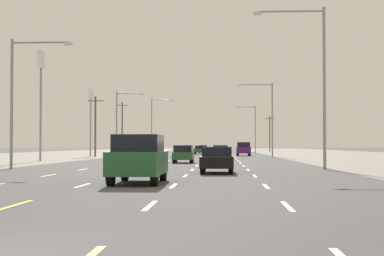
{
  "coord_description": "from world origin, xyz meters",
  "views": [
    {
      "loc": [
        3.58,
        -8.4,
        1.56
      ],
      "look_at": [
        0.42,
        55.92,
        3.39
      ],
      "focal_mm": 56.38,
      "sensor_mm": 36.0,
      "label": 1
    }
  ],
  "objects_px": {
    "streetlight_left_row_2": "(154,122)",
    "streetlight_right_row_2": "(253,126)",
    "pole_sign_left_row_1": "(41,80)",
    "pole_sign_left_row_2": "(91,106)",
    "hatchback_inner_left_distant_a": "(190,149)",
    "streetlight_right_row_1": "(269,114)",
    "suv_far_right_far": "(243,149)",
    "hatchback_center_turn_farthest": "(203,149)",
    "streetlight_left_row_1": "(119,119)",
    "streetlight_right_row_0": "(317,75)",
    "sedan_inner_right_near": "(217,160)",
    "streetlight_left_row_0": "(19,92)",
    "hatchback_center_turn_mid": "(183,154)",
    "suv_center_turn_nearest": "(139,158)",
    "sedan_center_turn_farther": "(200,150)",
    "hatchback_inner_right_midfar": "(220,152)"
  },
  "relations": [
    {
      "from": "hatchback_inner_right_midfar",
      "to": "streetlight_right_row_1",
      "type": "relative_size",
      "value": 0.4
    },
    {
      "from": "hatchback_center_turn_mid",
      "to": "streetlight_left_row_1",
      "type": "relative_size",
      "value": 0.46
    },
    {
      "from": "streetlight_left_row_2",
      "to": "suv_far_right_far",
      "type": "bearing_deg",
      "value": -60.84
    },
    {
      "from": "suv_far_right_far",
      "to": "hatchback_inner_left_distant_a",
      "type": "xyz_separation_m",
      "value": [
        -10.19,
        44.13,
        -0.24
      ]
    },
    {
      "from": "streetlight_right_row_0",
      "to": "streetlight_right_row_1",
      "type": "bearing_deg",
      "value": 90.02
    },
    {
      "from": "hatchback_inner_left_distant_a",
      "to": "streetlight_right_row_1",
      "type": "relative_size",
      "value": 0.4
    },
    {
      "from": "hatchback_inner_right_midfar",
      "to": "sedan_inner_right_near",
      "type": "bearing_deg",
      "value": -90.23
    },
    {
      "from": "hatchback_inner_left_distant_a",
      "to": "streetlight_right_row_1",
      "type": "bearing_deg",
      "value": -76.36
    },
    {
      "from": "hatchback_inner_left_distant_a",
      "to": "streetlight_right_row_2",
      "type": "xyz_separation_m",
      "value": [
        13.16,
        -14.53,
        4.59
      ]
    },
    {
      "from": "streetlight_left_row_1",
      "to": "hatchback_center_turn_mid",
      "type": "bearing_deg",
      "value": -68.54
    },
    {
      "from": "streetlight_left_row_0",
      "to": "streetlight_right_row_1",
      "type": "xyz_separation_m",
      "value": [
        19.37,
        39.44,
        0.63
      ]
    },
    {
      "from": "suv_far_right_far",
      "to": "streetlight_right_row_1",
      "type": "xyz_separation_m",
      "value": [
        2.91,
        -9.84,
        4.61
      ]
    },
    {
      "from": "streetlight_right_row_2",
      "to": "sedan_center_turn_farther",
      "type": "bearing_deg",
      "value": -123.1
    },
    {
      "from": "sedan_inner_right_near",
      "to": "streetlight_left_row_1",
      "type": "xyz_separation_m",
      "value": [
        -13.09,
        44.52,
        4.22
      ]
    },
    {
      "from": "pole_sign_left_row_1",
      "to": "streetlight_right_row_2",
      "type": "distance_m",
      "value": 63.99
    },
    {
      "from": "sedan_center_turn_farther",
      "to": "streetlight_left_row_1",
      "type": "relative_size",
      "value": 0.53
    },
    {
      "from": "hatchback_inner_left_distant_a",
      "to": "streetlight_left_row_2",
      "type": "distance_m",
      "value": 16.74
    },
    {
      "from": "hatchback_inner_left_distant_a",
      "to": "streetlight_right_row_0",
      "type": "distance_m",
      "value": 94.48
    },
    {
      "from": "streetlight_left_row_2",
      "to": "streetlight_right_row_2",
      "type": "bearing_deg",
      "value": -0.0
    },
    {
      "from": "streetlight_right_row_0",
      "to": "hatchback_center_turn_mid",
      "type": "bearing_deg",
      "value": 124.01
    },
    {
      "from": "suv_far_right_far",
      "to": "pole_sign_left_row_2",
      "type": "xyz_separation_m",
      "value": [
        -21.49,
        -4.64,
        6.04
      ]
    },
    {
      "from": "streetlight_right_row_2",
      "to": "pole_sign_left_row_1",
      "type": "bearing_deg",
      "value": -111.97
    },
    {
      "from": "pole_sign_left_row_1",
      "to": "streetlight_right_row_2",
      "type": "relative_size",
      "value": 1.17
    },
    {
      "from": "sedan_inner_right_near",
      "to": "streetlight_left_row_0",
      "type": "xyz_separation_m",
      "value": [
        -13.01,
        5.08,
        4.25
      ]
    },
    {
      "from": "hatchback_inner_left_distant_a",
      "to": "hatchback_center_turn_mid",
      "type": "bearing_deg",
      "value": -87.37
    },
    {
      "from": "hatchback_inner_right_midfar",
      "to": "streetlight_right_row_0",
      "type": "height_order",
      "value": "streetlight_right_row_0"
    },
    {
      "from": "suv_far_right_far",
      "to": "pole_sign_left_row_1",
      "type": "bearing_deg",
      "value": -125.21
    },
    {
      "from": "streetlight_left_row_1",
      "to": "streetlight_right_row_0",
      "type": "bearing_deg",
      "value": -63.75
    },
    {
      "from": "sedan_center_turn_farther",
      "to": "streetlight_right_row_2",
      "type": "relative_size",
      "value": 0.49
    },
    {
      "from": "suv_far_right_far",
      "to": "streetlight_right_row_1",
      "type": "bearing_deg",
      "value": -73.54
    },
    {
      "from": "sedan_inner_right_near",
      "to": "suv_far_right_far",
      "type": "xyz_separation_m",
      "value": [
        3.44,
        54.37,
        0.27
      ]
    },
    {
      "from": "hatchback_inner_right_midfar",
      "to": "streetlight_left_row_1",
      "type": "xyz_separation_m",
      "value": [
        -13.22,
        11.08,
        4.19
      ]
    },
    {
      "from": "pole_sign_left_row_1",
      "to": "streetlight_right_row_1",
      "type": "height_order",
      "value": "pole_sign_left_row_1"
    },
    {
      "from": "pole_sign_left_row_1",
      "to": "pole_sign_left_row_2",
      "type": "xyz_separation_m",
      "value": [
        -0.54,
        25.05,
        -0.9
      ]
    },
    {
      "from": "hatchback_center_turn_mid",
      "to": "streetlight_left_row_1",
      "type": "distance_m",
      "value": 27.64
    },
    {
      "from": "pole_sign_left_row_1",
      "to": "streetlight_left_row_1",
      "type": "bearing_deg",
      "value": 77.44
    },
    {
      "from": "hatchback_center_turn_mid",
      "to": "hatchback_inner_left_distant_a",
      "type": "relative_size",
      "value": 1.0
    },
    {
      "from": "sedan_center_turn_farther",
      "to": "hatchback_center_turn_farthest",
      "type": "bearing_deg",
      "value": 89.8
    },
    {
      "from": "suv_far_right_far",
      "to": "hatchback_center_turn_farthest",
      "type": "xyz_separation_m",
      "value": [
        -6.81,
        30.18,
        -0.24
      ]
    },
    {
      "from": "hatchback_center_turn_mid",
      "to": "streetlight_right_row_2",
      "type": "relative_size",
      "value": 0.42
    },
    {
      "from": "suv_center_turn_nearest",
      "to": "streetlight_right_row_0",
      "type": "bearing_deg",
      "value": 56.32
    },
    {
      "from": "hatchback_inner_right_midfar",
      "to": "hatchback_center_turn_mid",
      "type": "bearing_deg",
      "value": -102.68
    },
    {
      "from": "hatchback_center_turn_mid",
      "to": "hatchback_inner_left_distant_a",
      "type": "height_order",
      "value": "same"
    },
    {
      "from": "hatchback_inner_right_midfar",
      "to": "suv_far_right_far",
      "type": "distance_m",
      "value": 21.18
    },
    {
      "from": "streetlight_right_row_2",
      "to": "streetlight_right_row_1",
      "type": "bearing_deg",
      "value": -90.09
    },
    {
      "from": "sedan_center_turn_farther",
      "to": "streetlight_left_row_1",
      "type": "height_order",
      "value": "streetlight_left_row_1"
    },
    {
      "from": "streetlight_left_row_0",
      "to": "streetlight_right_row_0",
      "type": "distance_m",
      "value": 19.41
    },
    {
      "from": "hatchback_center_turn_farthest",
      "to": "streetlight_left_row_0",
      "type": "height_order",
      "value": "streetlight_left_row_0"
    },
    {
      "from": "streetlight_left_row_2",
      "to": "streetlight_right_row_2",
      "type": "xyz_separation_m",
      "value": [
        19.48,
        -0.0,
        -0.78
      ]
    },
    {
      "from": "sedan_inner_right_near",
      "to": "streetlight_left_row_0",
      "type": "height_order",
      "value": "streetlight_left_row_0"
    }
  ]
}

